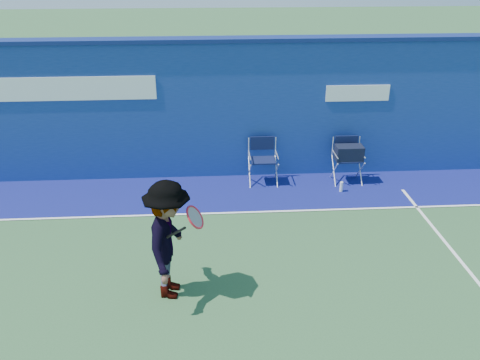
{
  "coord_description": "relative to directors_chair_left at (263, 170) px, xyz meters",
  "views": [
    {
      "loc": [
        0.34,
        -5.63,
        4.81
      ],
      "look_at": [
        0.88,
        2.6,
        1.0
      ],
      "focal_mm": 38.0,
      "sensor_mm": 36.0,
      "label": 1
    }
  ],
  "objects": [
    {
      "name": "stadium_wall",
      "position": [
        -1.52,
        0.61,
        1.24
      ],
      "size": [
        24.0,
        0.5,
        3.08
      ],
      "color": "navy",
      "rests_on": "ground"
    },
    {
      "name": "ground",
      "position": [
        -1.51,
        -4.59,
        -0.31
      ],
      "size": [
        80.0,
        80.0,
        0.0
      ],
      "primitive_type": "plane",
      "color": "#2C542E",
      "rests_on": "ground"
    },
    {
      "name": "directors_chair_right",
      "position": [
        1.87,
        -0.06,
        0.1
      ],
      "size": [
        0.59,
        0.53,
        0.99
      ],
      "color": "silver",
      "rests_on": "ground"
    },
    {
      "name": "court_lines",
      "position": [
        -1.51,
        -3.99,
        -0.3
      ],
      "size": [
        24.0,
        12.0,
        0.01
      ],
      "color": "white",
      "rests_on": "out_of_bounds_strip"
    },
    {
      "name": "out_of_bounds_strip",
      "position": [
        -1.51,
        -0.49,
        -0.31
      ],
      "size": [
        24.0,
        1.8,
        0.01
      ],
      "primitive_type": "cube",
      "color": "navy",
      "rests_on": "ground"
    },
    {
      "name": "tennis_player",
      "position": [
        -1.8,
        -3.86,
        0.61
      ],
      "size": [
        0.98,
        1.28,
        1.86
      ],
      "color": "#EA4738",
      "rests_on": "ground"
    },
    {
      "name": "directors_chair_left",
      "position": [
        0.0,
        0.0,
        0.0
      ],
      "size": [
        0.6,
        0.54,
        1.0
      ],
      "color": "silver",
      "rests_on": "ground"
    },
    {
      "name": "water_bottle",
      "position": [
        1.63,
        -0.57,
        -0.2
      ],
      "size": [
        0.07,
        0.07,
        0.23
      ],
      "primitive_type": "cylinder",
      "color": "silver",
      "rests_on": "ground"
    }
  ]
}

